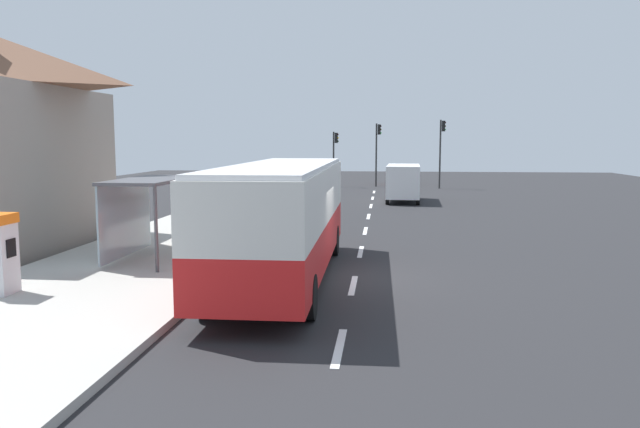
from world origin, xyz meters
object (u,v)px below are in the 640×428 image
(white_van, at_px, (403,180))
(recycling_bin_red, at_px, (240,228))
(traffic_light_near_side, at_px, (441,143))
(bus, at_px, (283,214))
(recycling_bin_orange, at_px, (230,234))
(recycling_bin_yellow, at_px, (235,231))
(sedan_near, at_px, (399,175))
(traffic_light_median, at_px, (378,145))
(recycling_bin_green, at_px, (225,237))
(traffic_light_far_side, at_px, (335,150))
(bus_shelter, at_px, (142,197))

(white_van, height_order, recycling_bin_red, white_van)
(traffic_light_near_side, bearing_deg, bus, -102.09)
(recycling_bin_orange, relative_size, recycling_bin_yellow, 1.00)
(sedan_near, xyz_separation_m, recycling_bin_red, (-6.50, -32.64, -0.14))
(bus, height_order, traffic_light_median, traffic_light_median)
(traffic_light_near_side, bearing_deg, sedan_near, 126.47)
(recycling_bin_green, height_order, traffic_light_median, traffic_light_median)
(traffic_light_far_side, relative_size, bus_shelter, 1.14)
(white_van, bearing_deg, recycling_bin_red, -110.33)
(sedan_near, bearing_deg, bus, -96.03)
(recycling_bin_orange, relative_size, traffic_light_far_side, 0.21)
(traffic_light_median, bearing_deg, recycling_bin_green, -98.17)
(traffic_light_near_side, bearing_deg, recycling_bin_red, -108.90)
(recycling_bin_orange, bearing_deg, sedan_near, 79.19)
(bus, relative_size, traffic_light_near_side, 2.02)
(recycling_bin_orange, xyz_separation_m, traffic_light_near_side, (9.69, 29.72, 2.95))
(recycling_bin_green, distance_m, bus_shelter, 3.03)
(sedan_near, relative_size, traffic_light_median, 0.84)
(bus, height_order, recycling_bin_orange, bus)
(sedan_near, distance_m, traffic_light_far_side, 6.82)
(recycling_bin_orange, xyz_separation_m, traffic_light_median, (4.60, 31.32, 2.81))
(traffic_light_far_side, relative_size, traffic_light_median, 0.87)
(bus_shelter, bearing_deg, traffic_light_median, 78.51)
(recycling_bin_green, xyz_separation_m, recycling_bin_red, (0.00, 2.10, 0.00))
(traffic_light_far_side, height_order, traffic_light_median, traffic_light_median)
(white_van, bearing_deg, sedan_near, 89.63)
(recycling_bin_orange, distance_m, traffic_light_near_side, 31.40)
(recycling_bin_orange, bearing_deg, traffic_light_median, 81.65)
(recycling_bin_red, height_order, traffic_light_near_side, traffic_light_near_side)
(bus, relative_size, recycling_bin_orange, 11.62)
(bus_shelter, bearing_deg, traffic_light_near_side, 69.53)
(recycling_bin_orange, distance_m, bus_shelter, 3.43)
(recycling_bin_red, distance_m, traffic_light_near_side, 30.08)
(recycling_bin_orange, distance_m, traffic_light_far_side, 30.64)
(traffic_light_near_side, xyz_separation_m, traffic_light_far_side, (-8.59, 0.80, -0.56))
(white_van, xyz_separation_m, recycling_bin_yellow, (-6.40, -17.97, -0.69))
(white_van, bearing_deg, recycling_bin_green, -108.28)
(bus, distance_m, traffic_light_median, 35.35)
(traffic_light_median, distance_m, bus_shelter, 34.22)
(bus, height_order, recycling_bin_yellow, bus)
(recycling_bin_green, bearing_deg, bus_shelter, -146.19)
(recycling_bin_orange, height_order, recycling_bin_yellow, same)
(recycling_bin_red, bearing_deg, traffic_light_far_side, 87.83)
(traffic_light_far_side, bearing_deg, recycling_bin_orange, -92.07)
(traffic_light_far_side, bearing_deg, sedan_near, 33.13)
(bus, relative_size, recycling_bin_yellow, 11.62)
(traffic_light_median, bearing_deg, bus, -93.42)
(recycling_bin_green, relative_size, bus_shelter, 0.24)
(white_van, height_order, recycling_bin_yellow, white_van)
(bus, bearing_deg, bus_shelter, 159.64)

